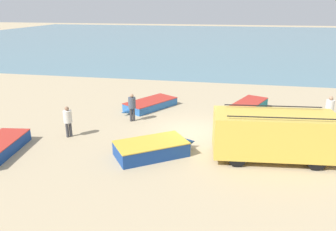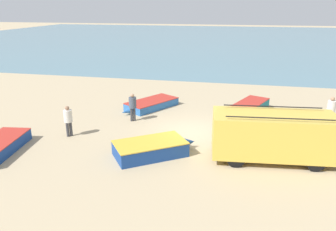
# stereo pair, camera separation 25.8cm
# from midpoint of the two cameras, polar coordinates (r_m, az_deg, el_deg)

# --- Properties ---
(ground_plane) EXTENTS (200.00, 200.00, 0.00)m
(ground_plane) POSITION_cam_midpoint_polar(r_m,az_deg,el_deg) (17.62, 3.66, -2.90)
(ground_plane) COLOR tan
(sea_water) EXTENTS (120.00, 80.00, 0.01)m
(sea_water) POSITION_cam_midpoint_polar(r_m,az_deg,el_deg) (68.59, 9.78, 13.07)
(sea_water) COLOR slate
(sea_water) RESTS_ON ground_plane
(parked_van) EXTENTS (5.46, 2.56, 2.22)m
(parked_van) POSITION_cam_midpoint_polar(r_m,az_deg,el_deg) (14.90, 17.59, -3.15)
(parked_van) COLOR gold
(parked_van) RESTS_ON ground_plane
(fishing_rowboat_0) EXTENTS (3.79, 3.21, 0.66)m
(fishing_rowboat_0) POSITION_cam_midpoint_polar(r_m,az_deg,el_deg) (14.89, -3.02, -5.71)
(fishing_rowboat_0) COLOR navy
(fishing_rowboat_0) RESTS_ON ground_plane
(fishing_rowboat_1) EXTENTS (3.25, 4.18, 0.50)m
(fishing_rowboat_1) POSITION_cam_midpoint_polar(r_m,az_deg,el_deg) (21.63, -3.58, 1.95)
(fishing_rowboat_1) COLOR #2D66AD
(fishing_rowboat_1) RESTS_ON ground_plane
(fishing_rowboat_3) EXTENTS (2.61, 4.17, 0.66)m
(fishing_rowboat_3) POSITION_cam_midpoint_polar(r_m,az_deg,el_deg) (21.49, 13.63, 1.55)
(fishing_rowboat_3) COLOR #1E757F
(fishing_rowboat_3) RESTS_ON ground_plane
(fisherman_0) EXTENTS (0.43, 0.43, 1.63)m
(fisherman_0) POSITION_cam_midpoint_polar(r_m,az_deg,el_deg) (17.45, -17.46, -0.57)
(fisherman_0) COLOR #38383D
(fisherman_0) RESTS_ON ground_plane
(fisherman_1) EXTENTS (0.45, 0.45, 1.71)m
(fisherman_1) POSITION_cam_midpoint_polar(r_m,az_deg,el_deg) (20.30, 25.98, 1.18)
(fisherman_1) COLOR navy
(fisherman_1) RESTS_ON ground_plane
(fisherman_2) EXTENTS (0.43, 0.43, 1.65)m
(fisherman_2) POSITION_cam_midpoint_polar(r_m,az_deg,el_deg) (19.07, -6.68, 1.84)
(fisherman_2) COLOR #38383D
(fisherman_2) RESTS_ON ground_plane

